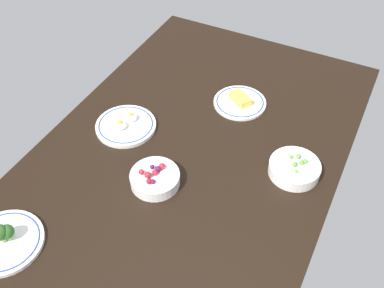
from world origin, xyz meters
The scene contains 6 objects.
dining_table centered at (0.00, 0.00, 2.00)cm, with size 149.46×96.49×4.00cm, color black.
bowl_berries centered at (18.92, -3.39, 6.34)cm, with size 15.76×15.76×5.95cm.
plate_cheese centered at (-28.92, 5.45, 4.96)cm, with size 19.66×19.66×3.90cm.
bowl_peas centered at (-4.76, 34.19, 6.33)cm, with size 16.50×16.50×5.49cm.
plate_broccoli centered at (57.48, -30.25, 6.15)cm, with size 21.87×21.87×8.38cm.
plate_eggs centered at (1.33, -25.56, 5.09)cm, with size 21.39×21.39×4.71cm.
Camera 1 is at (97.33, 49.19, 115.06)cm, focal length 43.00 mm.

